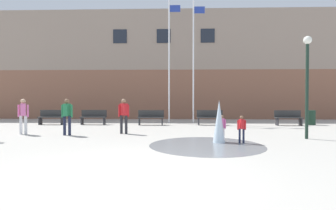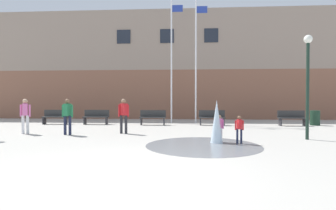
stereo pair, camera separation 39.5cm
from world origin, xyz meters
TOP-DOWN VIEW (x-y plane):
  - ground_plane at (0.00, 0.00)m, footprint 100.00×100.00m
  - library_building at (0.00, 18.57)m, footprint 36.00×6.05m
  - splash_fountain at (2.39, 3.94)m, footprint 3.89×3.89m
  - park_bench_left_of_flagpoles at (-6.80, 10.78)m, footprint 1.60×0.44m
  - park_bench_under_left_flagpole at (-4.18, 10.84)m, footprint 1.60×0.44m
  - park_bench_under_right_flagpole at (-0.55, 10.65)m, footprint 1.60×0.44m
  - park_bench_near_trashcan at (3.07, 10.77)m, footprint 1.60×0.44m
  - park_bench_far_right at (7.79, 10.64)m, footprint 1.60×0.44m
  - adult_near_bench at (-5.85, 6.11)m, footprint 0.50×0.39m
  - child_in_fountain at (3.31, 3.94)m, footprint 0.31×0.23m
  - adult_in_red at (-3.76, 5.86)m, footprint 0.50×0.36m
  - adult_watching at (-1.40, 6.47)m, footprint 0.50×0.37m
  - child_running at (2.66, 4.27)m, footprint 0.31×0.23m
  - flagpole_left at (0.55, 12.14)m, footprint 0.80×0.10m
  - flagpole_right at (2.17, 12.14)m, footprint 0.80×0.10m
  - lamp_post_right_lane at (6.16, 5.12)m, footprint 0.32×0.32m
  - trash_can at (9.32, 11.04)m, footprint 0.56×0.56m

SIDE VIEW (x-z plane):
  - ground_plane at x=0.00m, z-range 0.00..0.00m
  - trash_can at x=9.32m, z-range 0.00..0.90m
  - park_bench_left_of_flagpoles at x=-6.80m, z-range 0.02..0.93m
  - park_bench_under_left_flagpole at x=-4.18m, z-range 0.02..0.93m
  - park_bench_under_right_flagpole at x=-0.55m, z-range 0.02..0.93m
  - park_bench_near_trashcan at x=3.07m, z-range 0.02..0.93m
  - park_bench_far_right at x=7.79m, z-range 0.02..0.93m
  - splash_fountain at x=2.39m, z-range -0.22..1.33m
  - child_in_fountain at x=3.31m, z-range 0.09..1.07m
  - child_running at x=2.66m, z-range 0.09..1.07m
  - adult_near_bench at x=-5.85m, z-range 0.14..1.73m
  - adult_in_red at x=-3.76m, z-range 0.14..1.73m
  - adult_watching at x=-1.40m, z-range 0.14..1.73m
  - lamp_post_right_lane at x=6.16m, z-range 0.61..4.66m
  - flagpole_right at x=2.17m, z-range 0.25..8.39m
  - flagpole_left at x=0.55m, z-range 0.25..8.50m
  - library_building at x=0.00m, z-range 0.00..8.82m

